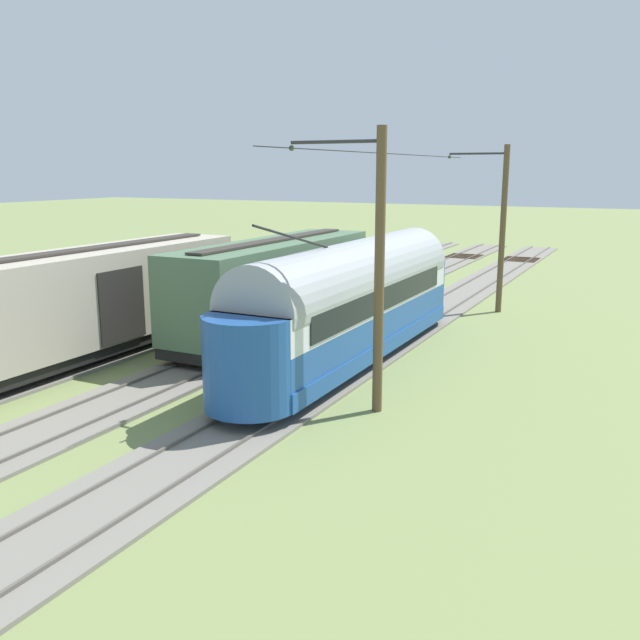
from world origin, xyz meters
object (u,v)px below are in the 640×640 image
at_px(boxcar_far_siding, 275,285).
at_px(spare_tie_stack, 167,308).
at_px(catenary_pole_foreground, 501,227).
at_px(catenary_pole_mid_near, 377,268).
at_px(vintage_streetcar, 353,300).
at_px(boxcar_adjacent, 91,299).

xyz_separation_m(boxcar_far_siding, spare_tie_stack, (7.02, -1.74, -1.89)).
bearing_deg(catenary_pole_foreground, catenary_pole_mid_near, 90.00).
bearing_deg(vintage_streetcar, boxcar_far_siding, -25.14).
height_order(catenary_pole_mid_near, spare_tie_stack, catenary_pole_mid_near).
relative_size(boxcar_adjacent, catenary_pole_foreground, 1.75).
xyz_separation_m(boxcar_adjacent, catenary_pole_foreground, (-11.32, -14.96, 1.94)).
bearing_deg(catenary_pole_foreground, vintage_streetcar, 76.82).
distance_m(boxcar_adjacent, boxcar_far_siding, 7.18).
relative_size(boxcar_adjacent, spare_tie_stack, 5.76).
bearing_deg(boxcar_far_siding, catenary_pole_foreground, -127.06).
xyz_separation_m(boxcar_far_siding, catenary_pole_mid_near, (-6.98, 6.36, 1.94)).
distance_m(boxcar_far_siding, spare_tie_stack, 7.48).
bearing_deg(boxcar_far_siding, spare_tie_stack, -13.89).
relative_size(vintage_streetcar, boxcar_adjacent, 1.16).
xyz_separation_m(vintage_streetcar, catenary_pole_mid_near, (-2.64, 4.33, 1.85)).
height_order(vintage_streetcar, catenary_pole_foreground, catenary_pole_foreground).
relative_size(vintage_streetcar, spare_tie_stack, 6.66).
relative_size(catenary_pole_foreground, catenary_pole_mid_near, 1.00).
xyz_separation_m(boxcar_far_siding, catenary_pole_foreground, (-6.98, -9.24, 1.94)).
height_order(boxcar_far_siding, spare_tie_stack, boxcar_far_siding).
xyz_separation_m(catenary_pole_foreground, spare_tie_stack, (14.00, 7.51, -3.84)).
relative_size(catenary_pole_mid_near, spare_tie_stack, 3.28).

